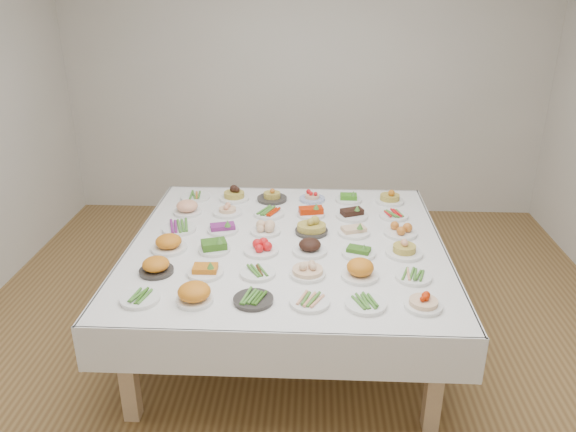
{
  "coord_description": "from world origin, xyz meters",
  "views": [
    {
      "loc": [
        0.1,
        -3.35,
        2.4
      ],
      "look_at": [
        -0.07,
        0.22,
        0.88
      ],
      "focal_mm": 35.0,
      "sensor_mm": 36.0,
      "label": 1
    }
  ],
  "objects_px": {
    "display_table": "(287,251)",
    "dish_18": "(179,227)",
    "dish_35": "(390,195)",
    "dish_0": "(140,298)"
  },
  "relations": [
    {
      "from": "dish_18",
      "to": "dish_35",
      "type": "height_order",
      "value": "dish_35"
    },
    {
      "from": "display_table",
      "to": "dish_35",
      "type": "bearing_deg",
      "value": 44.49
    },
    {
      "from": "display_table",
      "to": "dish_18",
      "type": "height_order",
      "value": "dish_18"
    },
    {
      "from": "dish_18",
      "to": "dish_35",
      "type": "bearing_deg",
      "value": 21.38
    },
    {
      "from": "display_table",
      "to": "dish_0",
      "type": "height_order",
      "value": "dish_0"
    },
    {
      "from": "dish_0",
      "to": "display_table",
      "type": "bearing_deg",
      "value": 45.26
    },
    {
      "from": "dish_35",
      "to": "dish_18",
      "type": "bearing_deg",
      "value": -158.62
    },
    {
      "from": "display_table",
      "to": "dish_35",
      "type": "height_order",
      "value": "dish_35"
    },
    {
      "from": "dish_0",
      "to": "dish_18",
      "type": "relative_size",
      "value": 0.85
    },
    {
      "from": "display_table",
      "to": "dish_18",
      "type": "relative_size",
      "value": 8.28
    }
  ]
}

